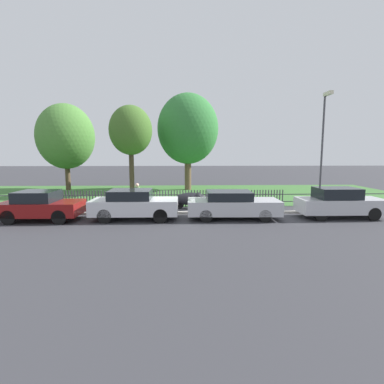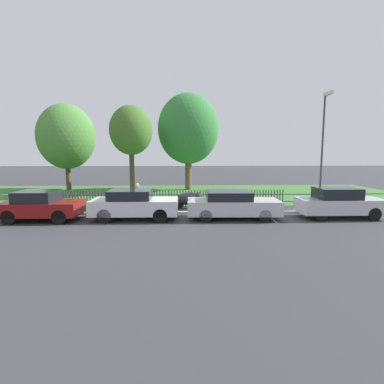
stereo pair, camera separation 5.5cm
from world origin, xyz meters
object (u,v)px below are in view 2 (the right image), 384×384
Objects in this scene: parked_car_red_compact at (339,203)px; tree_mid_park at (188,129)px; street_lamp at (324,140)px; tree_nearest_kerb at (66,137)px; tree_behind_motorcycle at (131,131)px; parked_car_silver_hatchback at (41,205)px; covered_motorcycle at (192,199)px; parked_car_navy_estate at (232,204)px; parked_car_black_saloon at (134,204)px; pedestrian_near_fence at (137,195)px.

tree_mid_park reaches higher than parked_car_red_compact.
street_lamp is at bearing 99.20° from parked_car_red_compact.
tree_nearest_kerb reaches higher than street_lamp.
parked_car_silver_hatchback is at bearing -107.73° from tree_behind_motorcycle.
parked_car_silver_hatchback is at bearing -159.57° from covered_motorcycle.
parked_car_navy_estate is 2.33× the size of covered_motorcycle.
parked_car_black_saloon is 10.69m from street_lamp.
tree_behind_motorcycle is (-1.57, 8.99, 4.21)m from parked_car_black_saloon.
tree_behind_motorcycle is 13.83m from street_lamp.
parked_car_black_saloon is 14.90m from tree_nearest_kerb.
tree_mid_park is (4.48, 3.00, 0.36)m from tree_behind_motorcycle.
parked_car_black_saloon is at bearing -179.72° from parked_car_red_compact.
parked_car_navy_estate reaches higher than covered_motorcycle.
tree_mid_park is at bearing 43.30° from pedestrian_near_fence.
street_lamp is (7.15, -10.41, -1.34)m from tree_mid_park.
tree_nearest_kerb is at bearing 98.00° from pedestrian_near_fence.
parked_car_red_compact is at bearing -41.10° from pedestrian_near_fence.
tree_nearest_kerb is at bearing 105.26° from parked_car_silver_hatchback.
street_lamp reaches higher than pedestrian_near_fence.
tree_mid_park reaches higher than covered_motorcycle.
tree_nearest_kerb is at bearing 146.34° from parked_car_red_compact.
covered_motorcycle is (-7.37, 2.71, -0.17)m from parked_car_red_compact.
tree_behind_motorcycle reaches higher than parked_car_red_compact.
parked_car_red_compact is at bearing -58.31° from tree_mid_park.
tree_nearest_kerb is (-12.60, 12.11, 3.95)m from parked_car_navy_estate.
parked_car_red_compact is at bearing -20.69° from covered_motorcycle.
parked_car_black_saloon is 2.21m from pedestrian_near_fence.
parked_car_navy_estate is 0.55× the size of tree_mid_park.
tree_mid_park is (2.91, 12.00, 4.57)m from parked_car_black_saloon.
parked_car_silver_hatchback is 0.58× the size of street_lamp.
parked_car_red_compact reaches higher than parked_car_navy_estate.
street_lamp reaches higher than covered_motorcycle.
tree_behind_motorcycle reaches higher than covered_motorcycle.
covered_motorcycle is 0.30× the size of street_lamp.
covered_motorcycle is 0.28× the size of tree_behind_motorcycle.
tree_nearest_kerb reaches higher than parked_car_red_compact.
parked_car_silver_hatchback is at bearing -177.52° from parked_car_navy_estate.
parked_car_silver_hatchback is 13.26m from tree_nearest_kerb.
street_lamp is at bearing -30.65° from tree_nearest_kerb.
tree_mid_park is at bearing 100.97° from parked_car_navy_estate.
tree_behind_motorcycle is at bearing 143.15° from parked_car_red_compact.
tree_behind_motorcycle is 0.82× the size of tree_mid_park.
tree_behind_motorcycle is 1.07× the size of street_lamp.
tree_mid_park reaches higher than pedestrian_near_fence.
tree_nearest_kerb is (-7.72, 12.13, 3.91)m from parked_car_black_saloon.
pedestrian_near_fence is at bearing -52.71° from tree_nearest_kerb.
parked_car_silver_hatchback is 14.80m from parked_car_red_compact.
parked_car_silver_hatchback is 0.54× the size of tree_behind_motorcycle.
tree_nearest_kerb reaches higher than pedestrian_near_fence.
parked_car_navy_estate is at bearing -80.68° from tree_mid_park.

